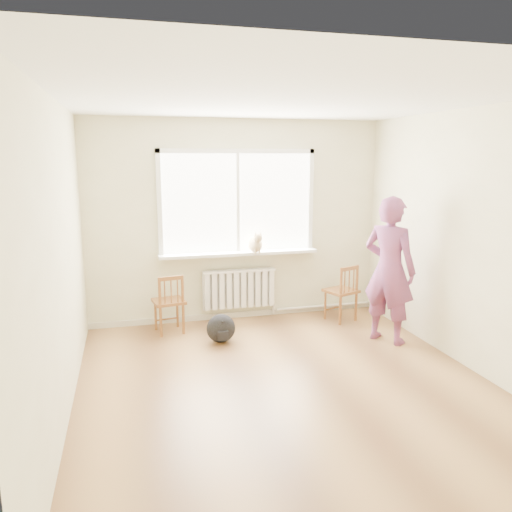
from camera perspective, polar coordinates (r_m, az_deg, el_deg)
floor at (r=5.03m, az=3.66°, el=-14.70°), size 4.50×4.50×0.00m
ceiling at (r=4.56m, az=4.10°, el=17.52°), size 4.50×4.50×0.00m
back_wall at (r=6.75m, az=-2.16°, el=3.99°), size 4.00×0.01×2.70m
window at (r=6.70m, az=-2.13°, el=6.61°), size 2.12×0.05×1.42m
windowsill at (r=6.71m, az=-1.93°, el=0.32°), size 2.15×0.22×0.04m
radiator at (r=6.84m, az=-1.94°, el=-3.70°), size 1.00×0.12×0.55m
heating_pipe at (r=7.33m, az=7.65°, el=-5.69°), size 1.40×0.04×0.04m
baseboard at (r=7.02m, az=-2.05°, el=-6.69°), size 4.00×0.03×0.08m
chair_left at (r=6.40m, az=-9.84°, el=-5.39°), size 0.43×0.42×0.77m
chair_right at (r=6.87m, az=9.94°, el=-4.18°), size 0.49×0.48×0.78m
person at (r=6.13m, az=14.99°, el=-1.56°), size 0.71×0.77×1.76m
cat at (r=6.65m, az=-0.06°, el=1.44°), size 0.20×0.44×0.30m
backpack at (r=6.08m, az=-4.03°, el=-8.25°), size 0.43×0.38×0.35m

